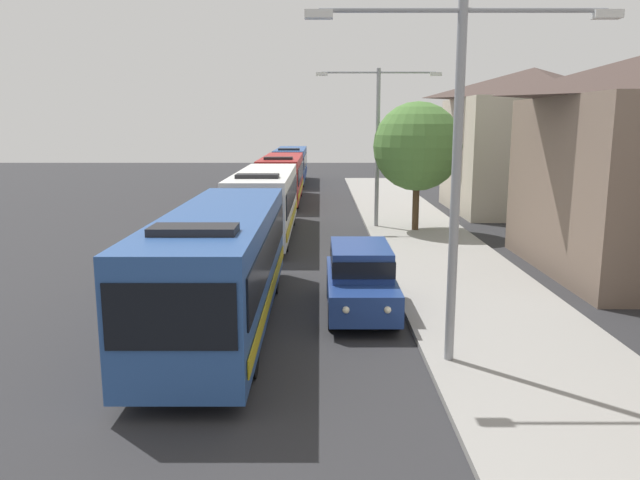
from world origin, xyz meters
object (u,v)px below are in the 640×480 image
object	(u,v)px
bus_middle	(282,177)
streetlamp_near	(457,144)
bus_fourth_in_line	(291,164)
roadside_tree	(417,147)
bus_lead	(222,262)
streetlamp_mid	(378,130)
bus_second_in_line	(265,201)
white_suv	(360,276)

from	to	relation	value
bus_middle	streetlamp_near	size ratio (longest dim) A/B	1.55
bus_fourth_in_line	roadside_tree	xyz separation A→B (m)	(7.20, -25.15, 2.47)
bus_lead	streetlamp_mid	size ratio (longest dim) A/B	1.44
bus_second_in_line	roadside_tree	bearing A→B (deg)	8.09
bus_middle	bus_fourth_in_line	size ratio (longest dim) A/B	0.99
bus_second_in_line	roadside_tree	distance (m)	7.68
roadside_tree	bus_middle	bearing A→B (deg)	121.03
streetlamp_near	roadside_tree	distance (m)	16.84
bus_fourth_in_line	streetlamp_mid	bearing A→B (deg)	-77.36
bus_second_in_line	bus_fourth_in_line	xyz separation A→B (m)	(0.00, 26.17, 0.00)
bus_fourth_in_line	streetlamp_near	world-z (taller)	streetlamp_near
bus_lead	bus_fourth_in_line	xyz separation A→B (m)	(0.00, 39.09, 0.00)
bus_second_in_line	roadside_tree	xyz separation A→B (m)	(7.20, 1.02, 2.47)
streetlamp_near	streetlamp_mid	bearing A→B (deg)	90.00
streetlamp_mid	roadside_tree	world-z (taller)	streetlamp_mid
bus_second_in_line	roadside_tree	world-z (taller)	roadside_tree
bus_lead	bus_second_in_line	world-z (taller)	same
streetlamp_near	roadside_tree	size ratio (longest dim) A/B	1.23
bus_lead	streetlamp_near	xyz separation A→B (m)	(5.40, -2.79, 3.14)
roadside_tree	bus_second_in_line	bearing A→B (deg)	-171.91
white_suv	streetlamp_near	distance (m)	5.74
bus_fourth_in_line	streetlamp_mid	world-z (taller)	streetlamp_mid
bus_second_in_line	streetlamp_mid	bearing A→B (deg)	21.21
bus_lead	streetlamp_near	world-z (taller)	streetlamp_near
bus_lead	roadside_tree	world-z (taller)	roadside_tree
bus_lead	bus_fourth_in_line	bearing A→B (deg)	90.00
bus_second_in_line	bus_fourth_in_line	distance (m)	26.17
bus_fourth_in_line	roadside_tree	bearing A→B (deg)	-74.02
bus_fourth_in_line	streetlamp_near	distance (m)	42.34
bus_lead	bus_second_in_line	size ratio (longest dim) A/B	0.98
bus_fourth_in_line	streetlamp_mid	size ratio (longest dim) A/B	1.53
bus_fourth_in_line	bus_middle	bearing A→B (deg)	-90.00
bus_fourth_in_line	streetlamp_near	size ratio (longest dim) A/B	1.57
bus_middle	roadside_tree	size ratio (longest dim) A/B	1.90
bus_lead	bus_fourth_in_line	distance (m)	39.09
streetlamp_near	roadside_tree	xyz separation A→B (m)	(1.80, 16.73, -0.67)
bus_second_in_line	bus_middle	distance (m)	13.00
streetlamp_near	streetlamp_mid	world-z (taller)	streetlamp_mid
white_suv	roadside_tree	xyz separation A→B (m)	(3.50, 12.78, 3.12)
bus_fourth_in_line	roadside_tree	distance (m)	26.28
streetlamp_mid	roadside_tree	bearing A→B (deg)	-30.69
bus_second_in_line	bus_middle	bearing A→B (deg)	90.00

